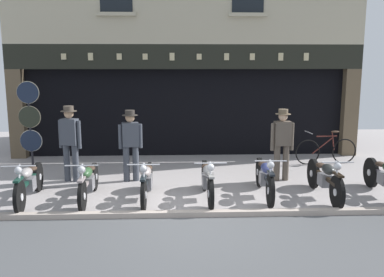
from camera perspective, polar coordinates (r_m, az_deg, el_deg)
name	(u,v)px	position (r m, az deg, el deg)	size (l,w,h in m)	color
ground	(197,242)	(6.94, 0.68, -13.83)	(22.31, 22.00, 0.18)	#9D9694
shop_facade	(185,94)	(14.35, -1.01, 6.06)	(10.61, 4.42, 6.51)	black
motorcycle_far_left	(29,182)	(9.16, -21.13, -5.44)	(0.62, 2.07, 0.92)	black
motorcycle_left	(88,181)	(8.89, -13.81, -5.57)	(0.62, 1.99, 0.90)	black
motorcycle_center_left	(147,180)	(8.73, -6.13, -5.61)	(0.62, 1.97, 0.90)	black
motorcycle_center	(208,179)	(8.69, 2.11, -5.51)	(0.62, 2.01, 0.92)	black
motorcycle_center_right	(265,176)	(9.02, 9.78, -5.06)	(0.62, 2.08, 0.92)	black
motorcycle_right	(325,178)	(9.22, 17.48, -5.08)	(0.62, 2.07, 0.93)	black
salesman_left	(70,139)	(10.31, -16.12, -0.10)	(0.55, 0.37, 1.80)	#3D424C
shopkeeper_center	(131,142)	(10.04, -8.29, -0.42)	(0.55, 0.36, 1.70)	#3D424C
salesman_right	(282,141)	(10.22, 12.06, -0.32)	(0.56, 0.36, 1.71)	brown
tyre_sign_pole	(30,118)	(11.96, -21.05, 2.62)	(0.59, 0.06, 2.31)	#232328
advert_board_near	(242,95)	(12.91, 6.77, 5.82)	(0.79, 0.03, 1.12)	beige
advert_board_far	(276,98)	(13.12, 11.32, 5.31)	(0.80, 0.03, 1.01)	beige
leaning_bicycle	(326,150)	(12.34, 17.65, -1.53)	(1.78, 0.50, 0.95)	black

